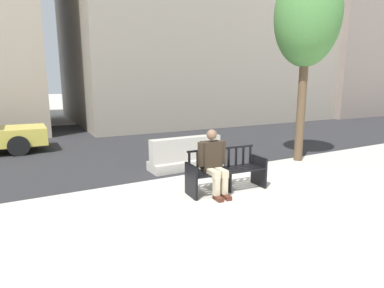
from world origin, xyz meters
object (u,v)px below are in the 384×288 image
Objects in this scene: street_tree at (307,17)px; jersey_barrier_centre at (186,156)px; seated_person at (213,161)px; street_bench at (226,172)px.

jersey_barrier_centre is at bearing 166.18° from street_tree.
seated_person reaches higher than jersey_barrier_centre.
street_bench is 1.31× the size of seated_person.
seated_person is at bearing -174.39° from street_bench.
street_tree reaches higher than street_bench.
street_bench is at bearing -161.46° from street_tree.
street_bench is 0.85× the size of jersey_barrier_centre.
jersey_barrier_centre is (0.43, 2.00, -0.35)m from seated_person.
jersey_barrier_centre is (0.09, 1.97, -0.06)m from street_bench.
street_bench is at bearing -92.62° from jersey_barrier_centre.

